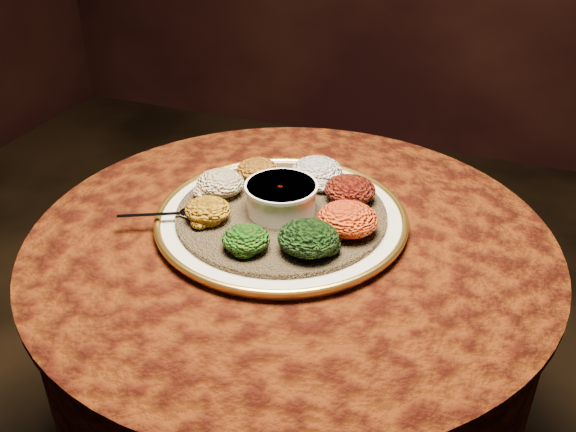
% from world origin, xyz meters
% --- Properties ---
extents(table, '(0.96, 0.96, 0.73)m').
position_xyz_m(table, '(0.00, 0.00, 0.55)').
color(table, black).
rests_on(table, ground).
extents(platter, '(0.53, 0.53, 0.02)m').
position_xyz_m(platter, '(-0.03, 0.03, 0.75)').
color(platter, silver).
rests_on(platter, table).
extents(injera, '(0.45, 0.45, 0.01)m').
position_xyz_m(injera, '(-0.03, 0.03, 0.76)').
color(injera, brown).
rests_on(injera, platter).
extents(stew_bowl, '(0.13, 0.13, 0.06)m').
position_xyz_m(stew_bowl, '(-0.03, 0.03, 0.79)').
color(stew_bowl, white).
rests_on(stew_bowl, injera).
extents(spoon, '(0.15, 0.08, 0.01)m').
position_xyz_m(spoon, '(-0.19, -0.05, 0.77)').
color(spoon, silver).
rests_on(spoon, injera).
extents(portion_ayib, '(0.10, 0.10, 0.05)m').
position_xyz_m(portion_ayib, '(-0.01, 0.16, 0.79)').
color(portion_ayib, silver).
rests_on(portion_ayib, injera).
extents(portion_kitfo, '(0.10, 0.09, 0.05)m').
position_xyz_m(portion_kitfo, '(0.08, 0.11, 0.79)').
color(portion_kitfo, black).
rests_on(portion_kitfo, injera).
extents(portion_tikil, '(0.11, 0.10, 0.05)m').
position_xyz_m(portion_tikil, '(0.10, 0.01, 0.79)').
color(portion_tikil, '#AC650E').
rests_on(portion_tikil, injera).
extents(portion_gomen, '(0.10, 0.10, 0.05)m').
position_xyz_m(portion_gomen, '(0.06, -0.07, 0.79)').
color(portion_gomen, black).
rests_on(portion_gomen, injera).
extents(portion_mixveg, '(0.08, 0.08, 0.04)m').
position_xyz_m(portion_mixveg, '(-0.04, -0.10, 0.78)').
color(portion_mixveg, '#8F2809').
rests_on(portion_mixveg, injera).
extents(portion_kik, '(0.08, 0.08, 0.04)m').
position_xyz_m(portion_kik, '(-0.14, -0.04, 0.78)').
color(portion_kik, '#BB8410').
rests_on(portion_kik, injera).
extents(portion_timatim, '(0.09, 0.09, 0.04)m').
position_xyz_m(portion_timatim, '(-0.16, 0.05, 0.78)').
color(portion_timatim, maroon).
rests_on(portion_timatim, injera).
extents(portion_shiro, '(0.08, 0.08, 0.04)m').
position_xyz_m(portion_shiro, '(-0.12, 0.13, 0.78)').
color(portion_shiro, '#8D4F11').
rests_on(portion_shiro, injera).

